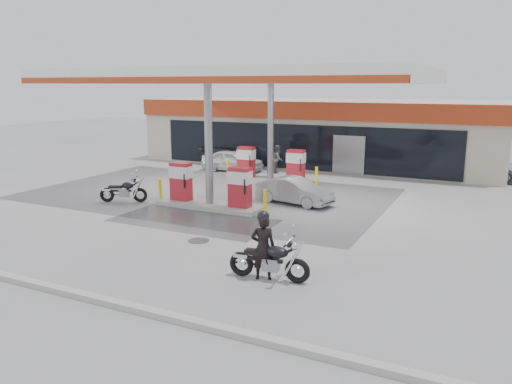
# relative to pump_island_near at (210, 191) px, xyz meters

# --- Properties ---
(ground) EXTENTS (90.00, 90.00, 0.00)m
(ground) POSITION_rel_pump_island_near_xyz_m (0.00, -2.00, -0.71)
(ground) COLOR gray
(ground) RESTS_ON ground
(wet_patch) EXTENTS (6.00, 3.00, 0.00)m
(wet_patch) POSITION_rel_pump_island_near_xyz_m (0.50, -2.00, -0.71)
(wet_patch) COLOR #4C4C4F
(wet_patch) RESTS_ON ground
(drain_cover) EXTENTS (0.70, 0.70, 0.01)m
(drain_cover) POSITION_rel_pump_island_near_xyz_m (2.00, -4.00, -0.71)
(drain_cover) COLOR #38383A
(drain_cover) RESTS_ON ground
(kerb) EXTENTS (28.00, 0.25, 0.15)m
(kerb) POSITION_rel_pump_island_near_xyz_m (0.00, -9.00, -0.64)
(kerb) COLOR gray
(kerb) RESTS_ON ground
(store_building) EXTENTS (22.00, 8.22, 4.00)m
(store_building) POSITION_rel_pump_island_near_xyz_m (0.01, 13.94, 1.30)
(store_building) COLOR #B0A593
(store_building) RESTS_ON ground
(canopy) EXTENTS (16.00, 10.02, 5.51)m
(canopy) POSITION_rel_pump_island_near_xyz_m (0.00, 3.00, 4.56)
(canopy) COLOR silver
(canopy) RESTS_ON ground
(pump_island_near) EXTENTS (5.14, 1.30, 1.78)m
(pump_island_near) POSITION_rel_pump_island_near_xyz_m (0.00, 0.00, 0.00)
(pump_island_near) COLOR #9E9E99
(pump_island_near) RESTS_ON ground
(pump_island_far) EXTENTS (5.14, 1.30, 1.78)m
(pump_island_far) POSITION_rel_pump_island_near_xyz_m (0.00, 6.00, 0.00)
(pump_island_far) COLOR #9E9E99
(pump_island_far) RESTS_ON ground
(main_motorcycle) EXTENTS (2.19, 0.84, 1.12)m
(main_motorcycle) POSITION_rel_pump_island_near_xyz_m (5.45, -5.96, -0.21)
(main_motorcycle) COLOR black
(main_motorcycle) RESTS_ON ground
(biker_main) EXTENTS (0.74, 0.63, 1.72)m
(biker_main) POSITION_rel_pump_island_near_xyz_m (5.25, -5.99, 0.15)
(biker_main) COLOR black
(biker_main) RESTS_ON ground
(parked_motorcycle) EXTENTS (1.93, 1.08, 1.06)m
(parked_motorcycle) POSITION_rel_pump_island_near_xyz_m (-3.82, -0.78, -0.24)
(parked_motorcycle) COLOR black
(parked_motorcycle) RESTS_ON ground
(sedan_white) EXTENTS (3.75, 1.84, 1.23)m
(sedan_white) POSITION_rel_pump_island_near_xyz_m (-3.43, 8.20, -0.09)
(sedan_white) COLOR silver
(sedan_white) RESTS_ON ground
(attendant) EXTENTS (0.78, 0.91, 1.60)m
(attendant) POSITION_rel_pump_island_near_xyz_m (-0.82, 8.80, 0.09)
(attendant) COLOR #57575C
(attendant) RESTS_ON ground
(hatchback_silver) EXTENTS (3.51, 1.79, 1.10)m
(hatchback_silver) POSITION_rel_pump_island_near_xyz_m (2.86, 2.20, -0.16)
(hatchback_silver) COLOR gray
(hatchback_silver) RESTS_ON ground
(parked_car_left) EXTENTS (3.93, 1.68, 1.13)m
(parked_car_left) POSITION_rel_pump_island_near_xyz_m (-4.57, 10.00, -0.15)
(parked_car_left) COLOR black
(parked_car_left) RESTS_ON ground
(parked_car_right) EXTENTS (4.89, 3.15, 1.25)m
(parked_car_right) POSITION_rel_pump_island_near_xyz_m (10.00, 12.00, -0.08)
(parked_car_right) COLOR #A3A5AB
(parked_car_right) RESTS_ON ground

